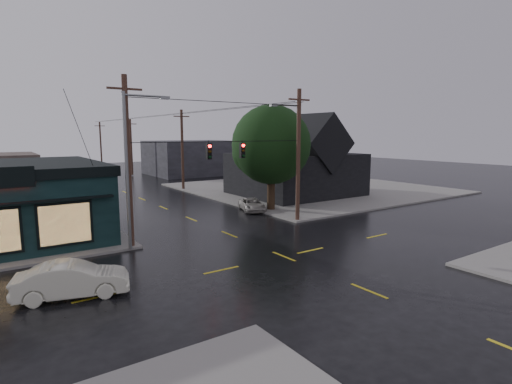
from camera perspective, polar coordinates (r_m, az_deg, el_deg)
ground_plane at (r=22.70m, az=3.98°, el=-9.17°), size 160.00×160.00×0.00m
sidewalk_ne at (r=50.31m, az=7.72°, el=0.57°), size 28.00×28.00×0.15m
ne_building at (r=44.37m, az=5.62°, el=5.27°), size 12.60×11.60×8.75m
corner_tree at (r=35.06m, az=2.19°, el=6.75°), size 6.94×6.94×9.19m
utility_pole_nw at (r=25.39m, az=-17.29°, el=-7.63°), size 2.00×0.32×10.15m
utility_pole_ne at (r=31.55m, az=5.92°, el=-4.19°), size 2.00×0.32×10.15m
utility_pole_far_a at (r=49.65m, az=-10.33°, el=0.32°), size 2.00×0.32×9.65m
utility_pole_far_b at (r=68.29m, az=-17.23°, el=2.24°), size 2.00×0.32×9.15m
utility_pole_far_c at (r=87.52m, az=-21.14°, el=3.32°), size 2.00×0.32×9.15m
span_signal_assembly at (r=27.11m, az=-4.33°, el=5.94°), size 13.00×0.48×1.23m
streetlight_nw at (r=24.66m, az=-17.47°, el=-8.11°), size 5.40×0.30×9.15m
streetlight_ne at (r=32.39m, az=5.80°, el=-3.86°), size 5.40×0.30×9.15m
bg_building_east at (r=68.72m, az=-8.97°, el=4.90°), size 14.00×12.00×5.60m
sedan_cream at (r=18.80m, az=-24.74°, el=-11.31°), size 4.78×2.70×1.49m
suv_silver at (r=35.55m, az=-0.55°, el=-1.82°), size 3.04×4.34×1.10m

